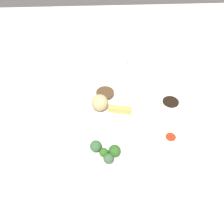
% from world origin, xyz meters
% --- Properties ---
extents(tabletop, '(2.20, 2.20, 0.02)m').
position_xyz_m(tabletop, '(0.00, 0.00, 0.01)').
color(tabletop, beige).
rests_on(tabletop, ground).
extents(main_plate, '(0.26, 0.26, 0.02)m').
position_xyz_m(main_plate, '(0.01, -0.05, 0.03)').
color(main_plate, white).
rests_on(main_plate, tabletop).
extents(rice_scoop, '(0.08, 0.08, 0.08)m').
position_xyz_m(rice_scoop, '(0.04, -0.11, 0.07)').
color(rice_scoop, tan).
rests_on(rice_scoop, main_plate).
extents(spring_roll, '(0.05, 0.11, 0.03)m').
position_xyz_m(spring_roll, '(0.07, -0.01, 0.05)').
color(spring_roll, gold).
rests_on(spring_roll, main_plate).
extents(crab_rangoon_wonton, '(0.08, 0.08, 0.01)m').
position_xyz_m(crab_rangoon_wonton, '(-0.02, 0.01, 0.04)').
color(crab_rangoon_wonton, beige).
rests_on(crab_rangoon_wonton, main_plate).
extents(stir_fry_heap, '(0.09, 0.09, 0.02)m').
position_xyz_m(stir_fry_heap, '(-0.05, -0.08, 0.05)').
color(stir_fry_heap, '#4B341F').
rests_on(stir_fry_heap, main_plate).
extents(broccoli_plate, '(0.23, 0.23, 0.01)m').
position_xyz_m(broccoli_plate, '(0.28, -0.10, 0.03)').
color(broccoli_plate, white).
rests_on(broccoli_plate, tabletop).
extents(broccoli_floret_0, '(0.04, 0.04, 0.04)m').
position_xyz_m(broccoli_floret_0, '(0.30, -0.09, 0.05)').
color(broccoli_floret_0, '#2C5E19').
rests_on(broccoli_floret_0, broccoli_plate).
extents(broccoli_floret_1, '(0.04, 0.04, 0.04)m').
position_xyz_m(broccoli_floret_1, '(0.33, -0.08, 0.05)').
color(broccoli_floret_1, '#365A35').
rests_on(broccoli_floret_1, broccoli_plate).
extents(broccoli_floret_2, '(0.05, 0.05, 0.05)m').
position_xyz_m(broccoli_floret_2, '(0.27, -0.13, 0.06)').
color(broccoli_floret_2, '#345C32').
rests_on(broccoli_floret_2, broccoli_plate).
extents(broccoli_floret_3, '(0.05, 0.05, 0.05)m').
position_xyz_m(broccoli_floret_3, '(0.30, -0.05, 0.06)').
color(broccoli_floret_3, '#285B1C').
rests_on(broccoli_floret_3, broccoli_plate).
extents(soy_sauce_bowl, '(0.09, 0.09, 0.04)m').
position_xyz_m(soy_sauce_bowl, '(0.04, 0.23, 0.04)').
color(soy_sauce_bowl, white).
rests_on(soy_sauce_bowl, tabletop).
extents(soy_sauce_bowl_liquid, '(0.08, 0.08, 0.00)m').
position_xyz_m(soy_sauce_bowl_liquid, '(0.04, 0.23, 0.06)').
color(soy_sauce_bowl_liquid, black).
rests_on(soy_sauce_bowl_liquid, soy_sauce_bowl).
extents(sauce_ramekin_sweet_and_sour, '(0.05, 0.05, 0.02)m').
position_xyz_m(sauce_ramekin_sweet_and_sour, '(0.23, 0.19, 0.03)').
color(sauce_ramekin_sweet_and_sour, white).
rests_on(sauce_ramekin_sweet_and_sour, tabletop).
extents(sauce_ramekin_sweet_and_sour_liquid, '(0.04, 0.04, 0.00)m').
position_xyz_m(sauce_ramekin_sweet_and_sour_liquid, '(0.23, 0.19, 0.04)').
color(sauce_ramekin_sweet_and_sour_liquid, red).
rests_on(sauce_ramekin_sweet_and_sour_liquid, sauce_ramekin_sweet_and_sour).
extents(teacup, '(0.07, 0.07, 0.05)m').
position_xyz_m(teacup, '(-0.31, 0.03, 0.05)').
color(teacup, white).
rests_on(teacup, tabletop).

